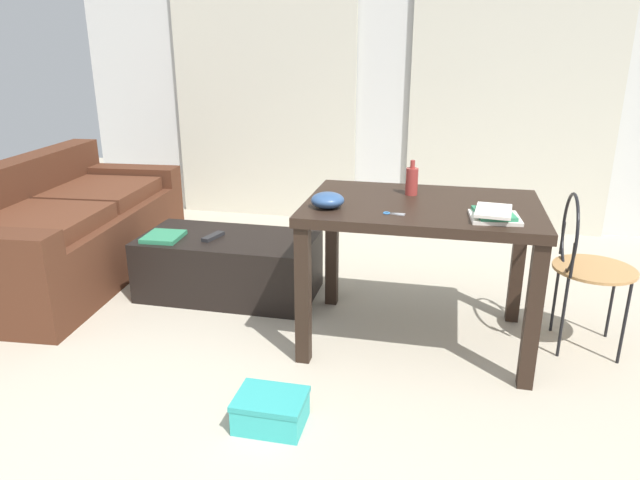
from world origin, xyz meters
TOP-DOWN VIEW (x-y plane):
  - ground_plane at (0.00, 1.38)m, footprint 8.56×8.56m
  - wall_back at (0.00, 3.56)m, footprint 5.46×0.10m
  - curtains at (0.00, 3.48)m, footprint 3.73×0.03m
  - couch at (-1.95, 1.76)m, footprint 1.04×1.97m
  - coffee_table at (-0.73, 1.70)m, footprint 1.09×0.57m
  - craft_table at (0.47, 1.36)m, footprint 1.17×0.81m
  - wire_chair at (1.28, 1.47)m, footprint 0.41×0.41m
  - bottle_near at (0.40, 1.51)m, footprint 0.06×0.06m
  - bowl at (0.02, 1.17)m, footprint 0.16×0.16m
  - book_stack at (0.80, 1.14)m, footprint 0.24×0.26m
  - scissors at (0.33, 1.12)m, footprint 0.10×0.05m
  - tv_remote_primary at (-0.81, 1.66)m, footprint 0.09×0.18m
  - magazine at (-1.11, 1.58)m, footprint 0.23×0.25m
  - shoebox at (-0.07, 0.46)m, footprint 0.29×0.23m

SIDE VIEW (x-z plane):
  - ground_plane at x=0.00m, z-range 0.00..0.00m
  - shoebox at x=-0.07m, z-range 0.00..0.14m
  - coffee_table at x=-0.73m, z-range 0.00..0.38m
  - couch at x=-1.95m, z-range -0.08..0.70m
  - tv_remote_primary at x=-0.81m, z-range 0.38..0.41m
  - magazine at x=-1.11m, z-range 0.38..0.41m
  - wire_chair at x=1.28m, z-range 0.10..0.93m
  - craft_table at x=0.47m, z-range 0.27..1.04m
  - scissors at x=0.33m, z-range 0.77..0.77m
  - book_stack at x=0.80m, z-range 0.77..0.81m
  - bowl at x=0.02m, z-range 0.77..0.84m
  - bottle_near at x=0.40m, z-range 0.75..0.94m
  - curtains at x=0.00m, z-range 0.00..2.18m
  - wall_back at x=0.00m, z-range 0.00..2.62m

